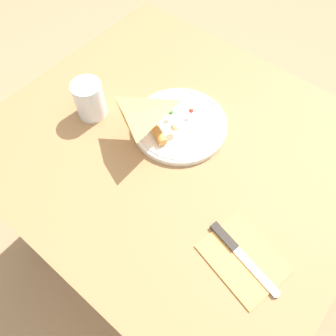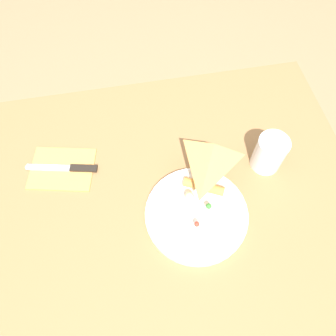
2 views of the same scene
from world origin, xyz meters
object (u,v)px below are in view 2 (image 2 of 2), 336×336
object	(u,v)px
plate_pizza	(197,213)
butter_knife	(65,168)
milk_glass	(269,153)
napkin_folded	(62,169)
dining_table	(179,216)

from	to	relation	value
plate_pizza	butter_knife	distance (m)	0.37
milk_glass	butter_knife	distance (m)	0.54
plate_pizza	napkin_folded	distance (m)	0.38
napkin_folded	butter_knife	size ratio (longest dim) A/B	0.99
plate_pizza	napkin_folded	xyz separation A→B (m)	(0.33, -0.19, -0.01)
dining_table	milk_glass	distance (m)	0.30
plate_pizza	milk_glass	world-z (taller)	milk_glass
milk_glass	napkin_folded	world-z (taller)	milk_glass
milk_glass	napkin_folded	distance (m)	0.55
napkin_folded	butter_knife	bearing A→B (deg)	167.41
plate_pizza	napkin_folded	world-z (taller)	plate_pizza
milk_glass	butter_knife	world-z (taller)	milk_glass
dining_table	plate_pizza	distance (m)	0.13
plate_pizza	butter_knife	bearing A→B (deg)	-31.26
butter_knife	milk_glass	bearing A→B (deg)	-176.03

